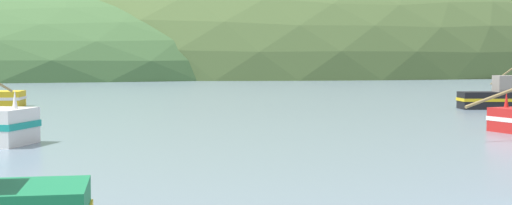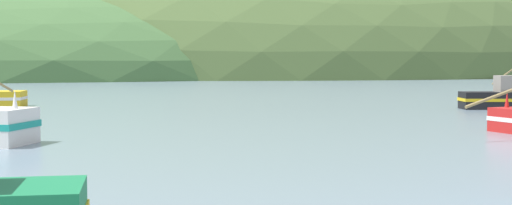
{
  "view_description": "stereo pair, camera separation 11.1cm",
  "coord_description": "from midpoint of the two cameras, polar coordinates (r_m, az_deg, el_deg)",
  "views": [
    {
      "loc": [
        0.74,
        -1.72,
        3.11
      ],
      "look_at": [
        1.16,
        26.75,
        1.4
      ],
      "focal_mm": 49.48,
      "sensor_mm": 36.0,
      "label": 1
    },
    {
      "loc": [
        0.85,
        -1.72,
        3.11
      ],
      "look_at": [
        1.16,
        26.75,
        1.4
      ],
      "focal_mm": 49.48,
      "sensor_mm": 36.0,
      "label": 2
    }
  ],
  "objects": [
    {
      "name": "hill_far_center",
      "position": [
        245.23,
        8.87,
        2.68
      ],
      "size": [
        97.66,
        78.13,
        39.53
      ],
      "primitive_type": "ellipsoid",
      "color": "#386633",
      "rests_on": "ground"
    },
    {
      "name": "hill_far_left",
      "position": [
        171.88,
        -2.4,
        2.4
      ],
      "size": [
        166.48,
        133.18,
        67.17
      ],
      "primitive_type": "ellipsoid",
      "color": "#516B38",
      "rests_on": "ground"
    },
    {
      "name": "hill_mid_right",
      "position": [
        237.75,
        -8.25,
        2.66
      ],
      "size": [
        153.52,
        122.82,
        97.77
      ],
      "primitive_type": "ellipsoid",
      "color": "#516B38",
      "rests_on": "ground"
    }
  ]
}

